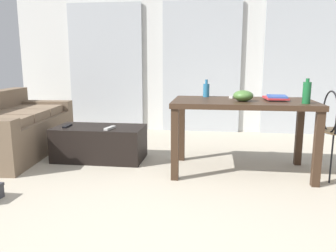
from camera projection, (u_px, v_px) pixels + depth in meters
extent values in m
plane|color=#B2A893|center=(191.00, 172.00, 3.43)|extent=(8.79, 8.79, 0.00)
cube|color=silver|center=(202.00, 57.00, 5.38)|extent=(6.24, 0.10, 2.44)
cube|color=#B2B7BC|center=(106.00, 68.00, 5.54)|extent=(1.25, 0.03, 2.08)
cube|color=#B2B7BC|center=(201.00, 68.00, 5.33)|extent=(1.25, 0.03, 2.08)
cube|color=#B2B7BC|center=(305.00, 68.00, 5.11)|extent=(1.25, 0.03, 2.08)
cube|color=brown|center=(16.00, 136.00, 4.13)|extent=(1.04, 1.90, 0.43)
cube|color=brown|center=(41.00, 105.00, 4.87)|extent=(0.89, 0.28, 0.14)
cube|color=#7D664F|center=(35.00, 110.00, 4.54)|extent=(0.67, 0.51, 0.10)
cube|color=#7D664F|center=(18.00, 115.00, 4.08)|extent=(0.67, 0.51, 0.10)
cube|color=black|center=(100.00, 143.00, 3.87)|extent=(1.02, 0.53, 0.39)
cube|color=#382619|center=(243.00, 103.00, 3.33)|extent=(1.40, 0.77, 0.05)
cube|color=#382619|center=(175.00, 145.00, 3.16)|extent=(0.07, 0.07, 0.70)
cube|color=#382619|center=(318.00, 149.00, 2.99)|extent=(0.07, 0.07, 0.70)
cube|color=#382619|center=(182.00, 131.00, 3.81)|extent=(0.07, 0.07, 0.70)
cube|color=#382619|center=(299.00, 134.00, 3.64)|extent=(0.07, 0.07, 0.70)
cylinder|color=black|center=(331.00, 159.00, 3.09)|extent=(0.02, 0.02, 0.46)
cylinder|color=black|center=(321.00, 151.00, 3.37)|extent=(0.02, 0.02, 0.46)
torus|color=black|center=(330.00, 112.00, 3.15)|extent=(0.02, 0.41, 0.41)
cylinder|color=black|center=(336.00, 124.00, 3.00)|extent=(0.02, 0.02, 0.18)
cylinder|color=black|center=(323.00, 118.00, 3.34)|extent=(0.02, 0.02, 0.18)
cylinder|color=teal|center=(206.00, 90.00, 3.64)|extent=(0.07, 0.07, 0.14)
cylinder|color=teal|center=(206.00, 82.00, 3.62)|extent=(0.03, 0.03, 0.05)
cylinder|color=#195B2D|center=(307.00, 93.00, 3.03)|extent=(0.07, 0.07, 0.20)
cylinder|color=#195B2D|center=(308.00, 80.00, 3.01)|extent=(0.03, 0.03, 0.03)
ellipsoid|color=#477033|center=(243.00, 96.00, 3.23)|extent=(0.20, 0.20, 0.11)
cube|color=#4C4C51|center=(275.00, 99.00, 3.33)|extent=(0.17, 0.28, 0.01)
cube|color=red|center=(275.00, 98.00, 3.31)|extent=(0.22, 0.30, 0.02)
cube|color=#33519E|center=(277.00, 96.00, 3.31)|extent=(0.21, 0.28, 0.02)
cube|color=#B7B7B2|center=(235.00, 97.00, 3.56)|extent=(0.14, 0.18, 0.02)
cube|color=#B7B7B2|center=(110.00, 128.00, 3.70)|extent=(0.09, 0.19, 0.02)
cube|color=black|center=(67.00, 126.00, 3.83)|extent=(0.06, 0.19, 0.02)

